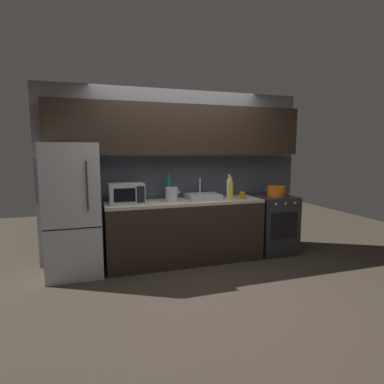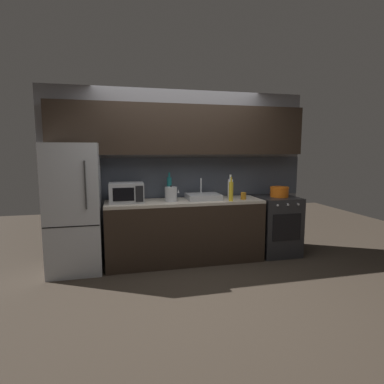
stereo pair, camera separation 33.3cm
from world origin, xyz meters
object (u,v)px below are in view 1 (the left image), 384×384
microwave (127,193)px  wine_bottle_white (229,188)px  oven_range (273,224)px  kettle (172,194)px  wine_bottle_yellow (231,191)px  mug_amber (242,195)px  cooking_pot (276,191)px  wine_bottle_teal (169,188)px  refrigerator (73,210)px

microwave → wine_bottle_white: size_ratio=1.29×
oven_range → microwave: 2.35m
kettle → wine_bottle_yellow: 0.84m
microwave → oven_range: bearing=-0.5°
oven_range → microwave: microwave is taller
mug_amber → cooking_pot: size_ratio=0.36×
wine_bottle_yellow → wine_bottle_white: wine_bottle_white is taller
oven_range → mug_amber: bearing=-169.7°
mug_amber → oven_range: bearing=10.3°
wine_bottle_teal → wine_bottle_white: 0.90m
mug_amber → kettle: bearing=176.2°
oven_range → wine_bottle_teal: (-1.65, 0.20, 0.62)m
wine_bottle_yellow → mug_amber: wine_bottle_yellow is taller
mug_amber → wine_bottle_teal: bearing=163.3°
oven_range → wine_bottle_teal: wine_bottle_teal is taller
wine_bottle_teal → cooking_pot: 1.69m
refrigerator → wine_bottle_white: size_ratio=4.78×
wine_bottle_yellow → cooking_pot: wine_bottle_yellow is taller
wine_bottle_teal → mug_amber: bearing=-16.7°
refrigerator → wine_bottle_white: 2.20m
microwave → cooking_pot: (2.30, -0.02, -0.06)m
kettle → wine_bottle_teal: wine_bottle_teal is taller
kettle → cooking_pot: (1.69, 0.04, -0.02)m
oven_range → wine_bottle_white: (-0.76, 0.03, 0.60)m
oven_range → kettle: kettle is taller
wine_bottle_yellow → mug_amber: size_ratio=3.34×
microwave → wine_bottle_yellow: bearing=-9.0°
refrigerator → wine_bottle_yellow: (2.11, -0.21, 0.19)m
microwave → kettle: bearing=-5.6°
oven_range → microwave: bearing=179.5°
cooking_pot → mug_amber: bearing=-170.0°
wine_bottle_yellow → oven_range: bearing=13.9°
wine_bottle_yellow → cooking_pot: 0.89m
kettle → mug_amber: bearing=-3.8°
kettle → wine_bottle_yellow: bearing=-11.4°
wine_bottle_teal → wine_bottle_white: size_ratio=1.09×
wine_bottle_teal → cooking_pot: wine_bottle_teal is taller
wine_bottle_yellow → cooking_pot: bearing=13.5°
kettle → wine_bottle_yellow: wine_bottle_yellow is taller
wine_bottle_white → microwave: bearing=-179.8°
refrigerator → wine_bottle_teal: 1.34m
microwave → cooking_pot: microwave is taller
microwave → wine_bottle_yellow: size_ratio=1.36×
wine_bottle_white → mug_amber: (0.15, -0.14, -0.10)m
wine_bottle_white → cooking_pot: 0.79m
mug_amber → microwave: bearing=175.5°
kettle → wine_bottle_white: wine_bottle_white is taller
microwave → wine_bottle_teal: size_ratio=1.18×
kettle → oven_range: bearing=1.4°
kettle → refrigerator: bearing=178.2°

